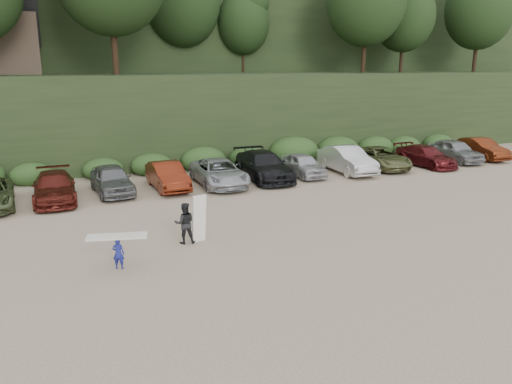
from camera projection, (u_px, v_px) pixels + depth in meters
name	position (u px, v px, depth m)	size (l,w,h in m)	color
ground	(287.00, 242.00, 19.22)	(120.00, 120.00, 0.00)	tan
hillside_backdrop	(122.00, 16.00, 48.40)	(90.00, 41.50, 28.00)	black
parked_cars	(234.00, 170.00, 28.71)	(39.41, 5.96, 1.65)	#A0A1A5
child_surfer	(118.00, 246.00, 16.55)	(2.04, 1.02, 1.18)	navy
adult_surfer	(186.00, 223.00, 18.97)	(1.27, 0.74, 1.88)	black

